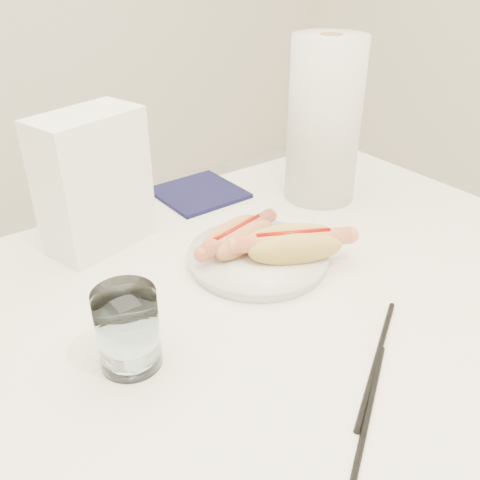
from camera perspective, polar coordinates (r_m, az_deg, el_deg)
table at (r=0.80m, az=-0.29°, el=-10.48°), size 1.20×0.80×0.75m
plate at (r=0.84m, az=1.94°, el=-2.04°), size 0.25×0.25×0.02m
hotdog_left at (r=0.84m, az=-0.24°, el=0.28°), size 0.17×0.09×0.05m
hotdog_right at (r=0.82m, az=5.68°, el=-0.48°), size 0.18×0.13×0.05m
water_glass at (r=0.65m, az=-11.97°, el=-9.34°), size 0.08×0.08×0.10m
chopstick_near at (r=0.62m, az=13.54°, el=-17.85°), size 0.20×0.13×0.01m
chopstick_far at (r=0.69m, az=14.49°, el=-12.29°), size 0.21×0.13×0.01m
napkin_box at (r=0.89m, az=-15.48°, el=6.02°), size 0.19×0.14×0.22m
navy_napkin at (r=1.08m, az=-4.44°, el=5.08°), size 0.16×0.16×0.01m
paper_towel_roll at (r=1.03m, az=9.02°, el=12.49°), size 0.17×0.17×0.31m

